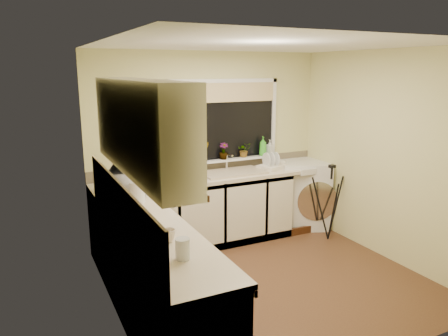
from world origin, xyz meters
TOP-DOWN VIEW (x-y plane):
  - floor at (0.00, 0.00)m, footprint 3.20×3.20m
  - ceiling at (0.00, 0.00)m, footprint 3.20×3.20m
  - wall_back at (0.00, 1.50)m, footprint 3.20×0.00m
  - wall_front at (0.00, -1.50)m, footprint 3.20×0.00m
  - wall_left at (-1.60, 0.00)m, footprint 0.00×3.00m
  - wall_right at (1.60, 0.00)m, footprint 0.00×3.00m
  - base_cabinet_back at (-0.33, 1.20)m, footprint 2.55×0.60m
  - base_cabinet_left at (-1.30, -0.30)m, footprint 0.54×2.40m
  - worktop_back at (0.00, 1.20)m, footprint 3.20×0.60m
  - worktop_left at (-1.30, -0.30)m, footprint 0.60×2.40m
  - upper_cabinet at (-1.44, -0.45)m, footprint 0.28×1.90m
  - splashback_left at (-1.59, -0.30)m, footprint 0.02×2.40m
  - splashback_back at (0.00, 1.49)m, footprint 3.20×0.02m
  - window_glass at (0.20, 1.49)m, footprint 1.50×0.02m
  - window_blind at (0.20, 1.46)m, footprint 1.50×0.02m
  - windowsill at (0.20, 1.43)m, footprint 1.60×0.14m
  - sink at (0.20, 1.20)m, footprint 0.82×0.46m
  - faucet at (0.20, 1.38)m, footprint 0.03×0.03m
  - washing_machine at (1.34, 1.22)m, footprint 0.86×0.85m
  - laptop at (-0.51, 1.19)m, footprint 0.35×0.35m
  - kettle at (-1.23, 0.53)m, footprint 0.15×0.15m
  - dish_rack at (0.80, 1.20)m, footprint 0.44×0.39m
  - tripod at (1.34, 0.62)m, footprint 0.58×0.58m
  - glass_jug at (-1.30, -0.95)m, footprint 0.11×0.11m
  - steel_jar at (-1.35, -0.11)m, footprint 0.09×0.09m
  - microwave at (-1.26, 0.79)m, footprint 0.52×0.63m
  - plant_a at (-0.29, 1.39)m, footprint 0.13×0.09m
  - plant_b at (-0.11, 1.42)m, footprint 0.14×0.12m
  - plant_c at (0.17, 1.41)m, footprint 0.15×0.15m
  - plant_d at (0.49, 1.42)m, footprint 0.21×0.19m
  - soap_bottle_green at (0.77, 1.40)m, footprint 0.13×0.13m
  - soap_bottle_clear at (0.88, 1.40)m, footprint 0.11×0.12m
  - cup_back at (0.98, 1.24)m, footprint 0.16×0.16m
  - cup_left at (-1.28, -0.60)m, footprint 0.14×0.14m

SIDE VIEW (x-z plane):
  - floor at x=0.00m, z-range 0.00..0.00m
  - base_cabinet_back at x=-0.33m, z-range 0.00..0.86m
  - base_cabinet_left at x=-1.30m, z-range 0.00..0.86m
  - washing_machine at x=1.34m, z-range 0.00..0.95m
  - tripod at x=1.34m, z-range 0.00..1.02m
  - worktop_back at x=0.00m, z-range 0.86..0.90m
  - worktop_left at x=-1.30m, z-range 0.86..0.90m
  - sink at x=0.20m, z-range 0.90..0.93m
  - dish_rack at x=0.80m, z-range 0.90..0.96m
  - cup_back at x=0.98m, z-range 0.90..1.00m
  - cup_left at x=-1.28m, z-range 0.90..1.00m
  - steel_jar at x=-1.35m, z-range 0.90..1.02m
  - laptop at x=-0.51m, z-range 0.84..1.08m
  - splashback_back at x=0.00m, z-range 0.90..1.04m
  - glass_jug at x=-1.30m, z-range 0.90..1.05m
  - kettle at x=-1.23m, z-range 0.90..1.10m
  - faucet at x=0.20m, z-range 0.90..1.14m
  - windowsill at x=0.20m, z-range 1.02..1.05m
  - microwave at x=-1.26m, z-range 0.90..1.20m
  - splashback_left at x=-1.59m, z-range 0.90..1.35m
  - plant_d at x=0.49m, z-range 1.05..1.25m
  - soap_bottle_clear at x=0.88m, z-range 1.05..1.26m
  - plant_c at x=0.17m, z-range 1.05..1.27m
  - plant_a at x=-0.29m, z-range 1.05..1.28m
  - plant_b at x=-0.11m, z-range 1.05..1.30m
  - soap_bottle_green at x=0.77m, z-range 1.05..1.32m
  - wall_back at x=0.00m, z-range -0.38..2.83m
  - wall_front at x=0.00m, z-range -0.38..2.83m
  - wall_left at x=-1.60m, z-range -0.27..2.73m
  - wall_right at x=1.60m, z-range -0.27..2.73m
  - window_glass at x=0.20m, z-range 1.05..2.05m
  - upper_cabinet at x=-1.44m, z-range 1.45..2.15m
  - window_blind at x=0.20m, z-range 1.80..2.05m
  - ceiling at x=0.00m, z-range 2.45..2.45m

